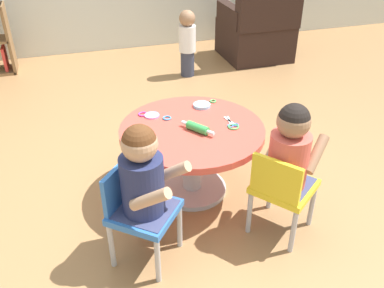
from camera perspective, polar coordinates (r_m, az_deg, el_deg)
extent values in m
plane|color=#9E7247|center=(2.73, 0.00, -6.25)|extent=(10.00, 10.00, 0.00)
cylinder|color=silver|center=(2.72, 0.00, -6.00)|extent=(0.44, 0.44, 0.03)
cylinder|color=silver|center=(2.60, 0.00, -2.56)|extent=(0.12, 0.12, 0.42)
cylinder|color=#D84C3F|center=(2.48, 0.00, 1.89)|extent=(0.87, 0.87, 0.04)
cylinder|color=#B7B7BC|center=(2.09, -4.72, -15.61)|extent=(0.03, 0.03, 0.28)
cylinder|color=#B7B7BC|center=(2.26, -1.71, -11.18)|extent=(0.03, 0.03, 0.28)
cylinder|color=#B7B7BC|center=(2.20, -10.96, -13.47)|extent=(0.03, 0.03, 0.28)
cylinder|color=#B7B7BC|center=(2.35, -7.58, -9.43)|extent=(0.03, 0.03, 0.28)
cube|color=blue|center=(2.11, -6.50, -9.25)|extent=(0.42, 0.42, 0.04)
cube|color=blue|center=(2.09, -9.98, -5.59)|extent=(0.19, 0.22, 0.22)
cube|color=#3F4772|center=(2.11, -6.50, -9.21)|extent=(0.38, 0.38, 0.04)
cylinder|color=navy|center=(2.01, -6.79, -5.53)|extent=(0.21, 0.21, 0.30)
sphere|color=tan|center=(1.88, -7.22, -0.01)|extent=(0.17, 0.17, 0.17)
sphere|color=#593319|center=(1.87, -7.24, 0.32)|extent=(0.16, 0.16, 0.16)
cylinder|color=tan|center=(1.88, -5.74, -7.54)|extent=(0.20, 0.18, 0.17)
cylinder|color=tan|center=(2.03, -2.87, -3.95)|extent=(0.20, 0.18, 0.17)
cylinder|color=#B7B7BC|center=(2.48, 16.10, -8.05)|extent=(0.03, 0.03, 0.28)
cylinder|color=#B7B7BC|center=(2.55, 10.68, -6.06)|extent=(0.03, 0.03, 0.28)
cylinder|color=#B7B7BC|center=(2.29, 13.69, -11.55)|extent=(0.03, 0.03, 0.28)
cylinder|color=#B7B7BC|center=(2.36, 7.87, -9.26)|extent=(0.03, 0.03, 0.28)
cube|color=yellow|center=(2.32, 12.53, -5.67)|extent=(0.42, 0.42, 0.04)
cube|color=yellow|center=(2.14, 11.42, -4.76)|extent=(0.18, 0.23, 0.22)
cube|color=#3F4772|center=(2.32, 12.53, -5.63)|extent=(0.38, 0.38, 0.04)
cylinder|color=#D8594C|center=(2.22, 13.03, -2.13)|extent=(0.21, 0.21, 0.30)
sphere|color=#997051|center=(2.11, 13.76, 3.00)|extent=(0.17, 0.17, 0.17)
sphere|color=black|center=(2.10, 13.80, 3.30)|extent=(0.16, 0.16, 0.16)
cylinder|color=#997051|center=(2.26, 16.66, -1.34)|extent=(0.20, 0.17, 0.17)
cylinder|color=#997051|center=(2.32, 11.65, 0.34)|extent=(0.20, 0.17, 0.17)
cube|color=olive|center=(4.83, -23.75, 13.07)|extent=(0.03, 0.28, 0.70)
cube|color=red|center=(4.89, -24.21, 10.70)|extent=(0.03, 0.20, 0.24)
cube|color=black|center=(4.96, 8.53, 13.95)|extent=(0.70, 0.70, 0.40)
cube|color=black|center=(4.60, 10.54, 17.90)|extent=(0.70, 0.16, 0.45)
cube|color=black|center=(5.01, 12.06, 17.39)|extent=(0.12, 0.60, 0.20)
cube|color=black|center=(4.76, 5.39, 17.17)|extent=(0.12, 0.60, 0.20)
cylinder|color=#33384C|center=(4.39, -0.62, 10.99)|extent=(0.14, 0.14, 0.26)
cylinder|color=white|center=(4.30, -0.65, 14.23)|extent=(0.17, 0.17, 0.26)
sphere|color=#997051|center=(4.25, -0.66, 16.83)|extent=(0.16, 0.16, 0.16)
cylinder|color=green|center=(2.41, 0.79, 2.23)|extent=(0.12, 0.14, 0.05)
cylinder|color=white|center=(2.46, -0.94, 2.87)|extent=(0.04, 0.05, 0.02)
cylinder|color=white|center=(2.37, 2.58, 1.56)|extent=(0.04, 0.05, 0.02)
cube|color=silver|center=(2.55, 5.12, 3.19)|extent=(0.04, 0.11, 0.01)
cube|color=silver|center=(2.55, 5.12, 3.19)|extent=(0.04, 0.11, 0.01)
torus|color=#3F72CC|center=(2.50, 6.02, 2.63)|extent=(0.04, 0.04, 0.01)
torus|color=#3F72CC|center=(2.49, 5.26, 2.51)|extent=(0.04, 0.04, 0.01)
cylinder|color=#CC99E5|center=(2.61, -5.52, 3.92)|extent=(0.09, 0.09, 0.01)
cylinder|color=#8CCCF2|center=(2.71, 1.36, 5.32)|extent=(0.11, 0.11, 0.02)
torus|color=#D83FA5|center=(2.63, -6.75, 4.09)|extent=(0.06, 0.06, 0.01)
torus|color=#4CB259|center=(2.48, 5.69, 2.36)|extent=(0.07, 0.07, 0.01)
torus|color=#4CB259|center=(2.78, 2.89, 5.88)|extent=(0.05, 0.05, 0.01)
torus|color=#3F99D8|center=(2.57, -3.46, 3.57)|extent=(0.05, 0.05, 0.01)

